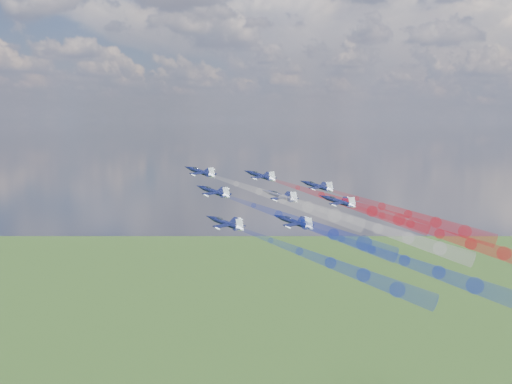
% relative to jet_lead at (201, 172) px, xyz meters
% --- Properties ---
extents(jet_lead, '(12.84, 10.93, 6.17)m').
position_rel_jet_lead_xyz_m(jet_lead, '(0.00, 0.00, 0.00)').
color(jet_lead, black).
extents(trail_lead, '(43.18, 12.09, 13.07)m').
position_rel_jet_lead_xyz_m(trail_lead, '(25.50, -4.87, -5.56)').
color(trail_lead, silver).
extents(jet_inner_left, '(12.84, 10.93, 6.17)m').
position_rel_jet_lead_xyz_m(jet_inner_left, '(9.57, -10.92, -3.76)').
color(jet_inner_left, black).
extents(trail_inner_left, '(43.18, 12.09, 13.07)m').
position_rel_jet_lead_xyz_m(trail_inner_left, '(35.07, -15.80, -9.31)').
color(trail_inner_left, '#172DC6').
extents(jet_inner_right, '(12.84, 10.93, 6.17)m').
position_rel_jet_lead_xyz_m(jet_inner_right, '(13.44, 9.95, -1.43)').
color(jet_inner_right, black).
extents(trail_inner_right, '(43.18, 12.09, 13.07)m').
position_rel_jet_lead_xyz_m(trail_inner_right, '(38.94, 5.08, -6.98)').
color(trail_inner_right, red).
extents(jet_outer_left, '(12.84, 10.93, 6.17)m').
position_rel_jet_lead_xyz_m(jet_outer_left, '(19.26, -24.32, -8.93)').
color(jet_outer_left, black).
extents(trail_outer_left, '(43.18, 12.09, 13.07)m').
position_rel_jet_lead_xyz_m(trail_outer_left, '(44.76, -29.19, -14.49)').
color(trail_outer_left, '#172DC6').
extents(jet_center_third, '(12.84, 10.93, 6.17)m').
position_rel_jet_lead_xyz_m(jet_center_third, '(24.37, -3.16, -5.07)').
color(jet_center_third, black).
extents(trail_center_third, '(43.18, 12.09, 13.07)m').
position_rel_jet_lead_xyz_m(trail_center_third, '(49.87, -8.04, -10.63)').
color(trail_center_third, silver).
extents(jet_outer_right, '(12.84, 10.93, 6.17)m').
position_rel_jet_lead_xyz_m(jet_outer_right, '(28.21, 15.34, -4.21)').
color(jet_outer_right, black).
extents(trail_outer_right, '(43.18, 12.09, 13.07)m').
position_rel_jet_lead_xyz_m(trail_outer_right, '(53.71, 10.47, -9.77)').
color(trail_outer_right, red).
extents(jet_rear_left, '(12.84, 10.93, 6.17)m').
position_rel_jet_lead_xyz_m(jet_rear_left, '(32.40, -15.75, -9.17)').
color(jet_rear_left, black).
extents(trail_rear_left, '(43.18, 12.09, 13.07)m').
position_rel_jet_lead_xyz_m(trail_rear_left, '(57.90, -20.62, -14.72)').
color(trail_rear_left, '#172DC6').
extents(jet_rear_right, '(12.84, 10.93, 6.17)m').
position_rel_jet_lead_xyz_m(jet_rear_right, '(37.15, 4.54, -6.68)').
color(jet_rear_right, black).
extents(trail_rear_right, '(43.18, 12.09, 13.07)m').
position_rel_jet_lead_xyz_m(trail_rear_right, '(62.65, -0.34, -12.23)').
color(trail_rear_right, red).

